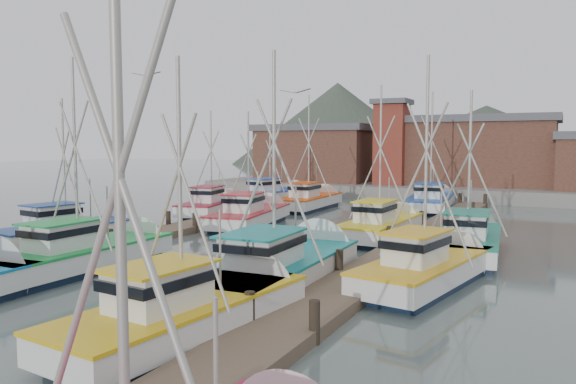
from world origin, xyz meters
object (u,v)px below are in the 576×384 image
at_px(boat_8, 253,215).
at_px(boat_12, 312,200).
at_px(lookout_tower, 391,141).
at_px(boat_1, 199,310).
at_px(boat_4, 92,253).

bearing_deg(boat_8, boat_12, 82.29).
relative_size(lookout_tower, boat_12, 0.85).
xyz_separation_m(boat_1, boat_12, (-9.51, 29.24, 0.01)).
bearing_deg(boat_1, boat_12, 114.51).
relative_size(boat_1, boat_12, 0.91).
bearing_deg(boat_8, boat_1, -73.84).
xyz_separation_m(boat_4, boat_8, (-0.19, 14.14, -0.01)).
distance_m(lookout_tower, boat_1, 43.47).
bearing_deg(boat_1, boat_4, 158.65).
distance_m(lookout_tower, boat_8, 24.41).
height_order(lookout_tower, boat_1, lookout_tower).
bearing_deg(boat_4, boat_12, 91.90).
distance_m(boat_8, boat_12, 10.37).
height_order(boat_4, boat_12, boat_12).
distance_m(lookout_tower, boat_12, 14.56).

